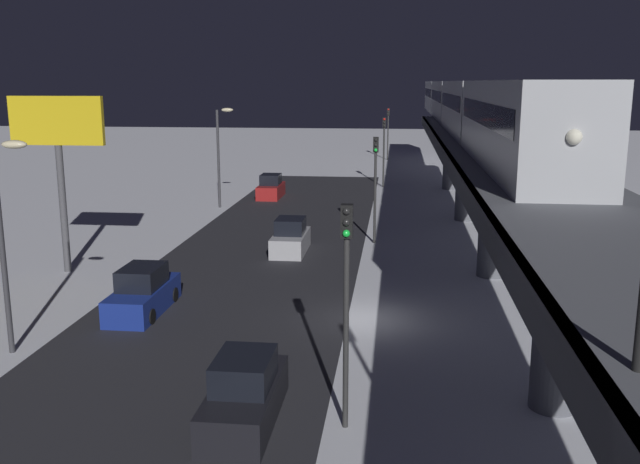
{
  "coord_description": "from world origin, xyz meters",
  "views": [
    {
      "loc": [
        -1.51,
        27.39,
        9.57
      ],
      "look_at": [
        2.79,
        -11.13,
        1.23
      ],
      "focal_mm": 39.23,
      "sensor_mm": 36.0,
      "label": 1
    }
  ],
  "objects_px": {
    "sedan_silver": "(290,238)",
    "traffic_light_mid": "(375,174)",
    "commercial_billboard": "(58,138)",
    "sedan_black": "(245,395)",
    "sedan_blue": "(143,294)",
    "traffic_light_near": "(346,285)",
    "subway_train": "(460,102)",
    "traffic_light_distant": "(388,126)",
    "traffic_light_far": "(384,142)",
    "sedan_red": "(271,188)"
  },
  "relations": [
    {
      "from": "sedan_blue",
      "to": "commercial_billboard",
      "type": "relative_size",
      "value": 0.54
    },
    {
      "from": "sedan_red",
      "to": "traffic_light_distant",
      "type": "xyz_separation_m",
      "value": [
        -9.3,
        -30.3,
        3.4
      ]
    },
    {
      "from": "traffic_light_far",
      "to": "traffic_light_near",
      "type": "bearing_deg",
      "value": 90.0
    },
    {
      "from": "sedan_silver",
      "to": "traffic_light_mid",
      "type": "relative_size",
      "value": 0.65
    },
    {
      "from": "traffic_light_near",
      "to": "sedan_red",
      "type": "bearing_deg",
      "value": -76.72
    },
    {
      "from": "sedan_blue",
      "to": "traffic_light_far",
      "type": "height_order",
      "value": "traffic_light_far"
    },
    {
      "from": "traffic_light_near",
      "to": "traffic_light_distant",
      "type": "relative_size",
      "value": 1.0
    },
    {
      "from": "sedan_blue",
      "to": "traffic_light_distant",
      "type": "bearing_deg",
      "value": -98.74
    },
    {
      "from": "traffic_light_far",
      "to": "commercial_billboard",
      "type": "relative_size",
      "value": 0.72
    },
    {
      "from": "subway_train",
      "to": "sedan_blue",
      "type": "distance_m",
      "value": 33.98
    },
    {
      "from": "subway_train",
      "to": "traffic_light_near",
      "type": "bearing_deg",
      "value": 81.05
    },
    {
      "from": "traffic_light_far",
      "to": "sedan_black",
      "type": "bearing_deg",
      "value": 86.42
    },
    {
      "from": "sedan_black",
      "to": "sedan_silver",
      "type": "distance_m",
      "value": 20.42
    },
    {
      "from": "traffic_light_mid",
      "to": "traffic_light_distant",
      "type": "xyz_separation_m",
      "value": [
        0.0,
        -46.48,
        0.0
      ]
    },
    {
      "from": "sedan_black",
      "to": "traffic_light_near",
      "type": "height_order",
      "value": "traffic_light_near"
    },
    {
      "from": "traffic_light_near",
      "to": "traffic_light_mid",
      "type": "relative_size",
      "value": 1.0
    },
    {
      "from": "sedan_black",
      "to": "sedan_silver",
      "type": "relative_size",
      "value": 1.11
    },
    {
      "from": "commercial_billboard",
      "to": "sedan_black",
      "type": "bearing_deg",
      "value": 130.13
    },
    {
      "from": "sedan_silver",
      "to": "traffic_light_distant",
      "type": "relative_size",
      "value": 0.65
    },
    {
      "from": "commercial_billboard",
      "to": "subway_train",
      "type": "bearing_deg",
      "value": -132.41
    },
    {
      "from": "subway_train",
      "to": "sedan_red",
      "type": "distance_m",
      "value": 17.01
    },
    {
      "from": "sedan_silver",
      "to": "traffic_light_distant",
      "type": "distance_m",
      "value": 49.64
    },
    {
      "from": "traffic_light_mid",
      "to": "commercial_billboard",
      "type": "relative_size",
      "value": 0.72
    },
    {
      "from": "sedan_blue",
      "to": "traffic_light_far",
      "type": "xyz_separation_m",
      "value": [
        -9.3,
        -37.28,
        3.41
      ]
    },
    {
      "from": "subway_train",
      "to": "sedan_red",
      "type": "relative_size",
      "value": 17.46
    },
    {
      "from": "subway_train",
      "to": "traffic_light_distant",
      "type": "distance_m",
      "value": 31.91
    },
    {
      "from": "sedan_silver",
      "to": "traffic_light_distant",
      "type": "bearing_deg",
      "value": 84.55
    },
    {
      "from": "sedan_black",
      "to": "traffic_light_near",
      "type": "xyz_separation_m",
      "value": [
        -2.9,
        0.07,
        3.4
      ]
    },
    {
      "from": "subway_train",
      "to": "traffic_light_far",
      "type": "xyz_separation_m",
      "value": [
        6.08,
        -7.85,
        -3.81
      ]
    },
    {
      "from": "traffic_light_mid",
      "to": "traffic_light_distant",
      "type": "distance_m",
      "value": 46.48
    },
    {
      "from": "sedan_red",
      "to": "sedan_black",
      "type": "height_order",
      "value": "same"
    },
    {
      "from": "traffic_light_distant",
      "to": "commercial_billboard",
      "type": "relative_size",
      "value": 0.72
    },
    {
      "from": "traffic_light_near",
      "to": "traffic_light_distant",
      "type": "bearing_deg",
      "value": -90.0
    },
    {
      "from": "traffic_light_far",
      "to": "commercial_billboard",
      "type": "height_order",
      "value": "commercial_billboard"
    },
    {
      "from": "traffic_light_near",
      "to": "traffic_light_distant",
      "type": "distance_m",
      "value": 69.72
    },
    {
      "from": "sedan_blue",
      "to": "sedan_silver",
      "type": "bearing_deg",
      "value": -112.3
    },
    {
      "from": "sedan_silver",
      "to": "traffic_light_mid",
      "type": "bearing_deg",
      "value": 31.01
    },
    {
      "from": "sedan_silver",
      "to": "traffic_light_mid",
      "type": "distance_m",
      "value": 6.45
    },
    {
      "from": "traffic_light_far",
      "to": "traffic_light_distant",
      "type": "bearing_deg",
      "value": -90.0
    },
    {
      "from": "sedan_blue",
      "to": "traffic_light_near",
      "type": "bearing_deg",
      "value": 135.32
    },
    {
      "from": "sedan_red",
      "to": "commercial_billboard",
      "type": "relative_size",
      "value": 0.48
    },
    {
      "from": "sedan_black",
      "to": "traffic_light_distant",
      "type": "relative_size",
      "value": 0.73
    },
    {
      "from": "traffic_light_distant",
      "to": "sedan_blue",
      "type": "bearing_deg",
      "value": 81.26
    },
    {
      "from": "traffic_light_mid",
      "to": "sedan_black",
      "type": "bearing_deg",
      "value": 82.87
    },
    {
      "from": "traffic_light_mid",
      "to": "subway_train",
      "type": "bearing_deg",
      "value": -111.58
    },
    {
      "from": "sedan_silver",
      "to": "traffic_light_far",
      "type": "distance_m",
      "value": 26.7
    },
    {
      "from": "sedan_red",
      "to": "traffic_light_near",
      "type": "bearing_deg",
      "value": 103.28
    },
    {
      "from": "sedan_red",
      "to": "traffic_light_distant",
      "type": "height_order",
      "value": "traffic_light_distant"
    },
    {
      "from": "subway_train",
      "to": "sedan_blue",
      "type": "bearing_deg",
      "value": 62.4
    },
    {
      "from": "subway_train",
      "to": "traffic_light_far",
      "type": "distance_m",
      "value": 10.64
    }
  ]
}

